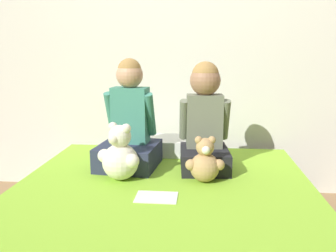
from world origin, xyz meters
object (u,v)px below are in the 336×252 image
pillow_at_headboard (173,145)px  sign_card (156,197)px  teddy_bear_held_by_right_child (205,163)px  child_on_left (129,127)px  bed (160,233)px  child_on_right (205,122)px  teddy_bear_held_by_left_child (120,156)px

pillow_at_headboard → sign_card: bearing=-91.3°
teddy_bear_held_by_right_child → pillow_at_headboard: bearing=106.0°
child_on_left → pillow_at_headboard: 0.45m
teddy_bear_held_by_right_child → sign_card: 0.36m
bed → child_on_left: (-0.25, 0.50, 0.44)m
child_on_right → teddy_bear_held_by_right_child: child_on_right is taller
bed → child_on_right: (0.22, 0.50, 0.48)m
teddy_bear_held_by_left_child → pillow_at_headboard: teddy_bear_held_by_left_child is taller
pillow_at_headboard → child_on_right: bearing=-54.5°
sign_card → teddy_bear_held_by_left_child: bearing=134.4°
pillow_at_headboard → sign_card: 0.81m
teddy_bear_held_by_right_child → bed: bearing=-137.2°
teddy_bear_held_by_right_child → child_on_left: bearing=146.8°
bed → pillow_at_headboard: 0.85m
sign_card → child_on_left: bearing=115.1°
teddy_bear_held_by_left_child → pillow_at_headboard: 0.63m
pillow_at_headboard → teddy_bear_held_by_right_child: bearing=-68.4°
bed → teddy_bear_held_by_right_child: bearing=48.4°
child_on_left → teddy_bear_held_by_right_child: 0.55m
child_on_right → teddy_bear_held_by_left_child: child_on_right is taller
teddy_bear_held_by_right_child → teddy_bear_held_by_left_child: bearing=175.5°
child_on_right → teddy_bear_held_by_left_child: (-0.48, -0.26, -0.15)m
child_on_left → sign_card: (0.23, -0.50, -0.25)m
bed → sign_card: (-0.02, -0.00, 0.19)m
bed → teddy_bear_held_by_right_child: size_ratio=7.54×
child_on_left → bed: bearing=-56.9°
teddy_bear_held_by_right_child → sign_card: (-0.24, -0.25, -0.11)m
child_on_left → teddy_bear_held_by_left_child: 0.28m
bed → child_on_left: size_ratio=2.91×
sign_card → pillow_at_headboard: bearing=88.7°
child_on_right → bed: bearing=-118.1°
child_on_left → child_on_right: bearing=6.9°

